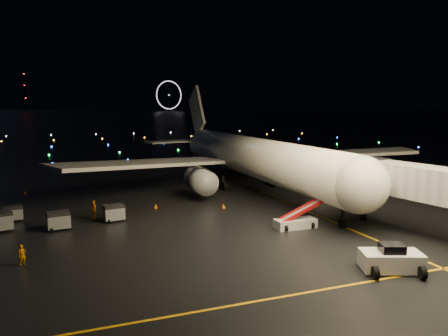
{
  "coord_description": "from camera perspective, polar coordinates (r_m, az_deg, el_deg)",
  "views": [
    {
      "loc": [
        -14.14,
        -33.04,
        12.05
      ],
      "look_at": [
        3.01,
        12.0,
        5.0
      ],
      "focal_mm": 35.0,
      "sensor_mm": 36.0,
      "label": 1
    }
  ],
  "objects": [
    {
      "name": "baggage_cart_2",
      "position": [
        45.41,
        -20.8,
        -6.47
      ],
      "size": [
        2.24,
        1.71,
        1.77
      ],
      "primitive_type": "cube",
      "rotation": [
        0.0,
        0.0,
        0.13
      ],
      "color": "gray",
      "rests_on": "ground"
    },
    {
      "name": "baggage_cart_0",
      "position": [
        46.93,
        -14.23,
        -5.72
      ],
      "size": [
        2.26,
        1.76,
        1.73
      ],
      "primitive_type": "cube",
      "rotation": [
        0.0,
        0.0,
        0.18
      ],
      "color": "gray",
      "rests_on": "ground"
    },
    {
      "name": "airliner",
      "position": [
        63.87,
        2.6,
        4.47
      ],
      "size": [
        55.59,
        52.88,
        15.55
      ],
      "primitive_type": null,
      "rotation": [
        0.0,
        0.0,
        0.01
      ],
      "color": "silver",
      "rests_on": "ground"
    },
    {
      "name": "lane_cross",
      "position": [
        27.55,
        0.75,
        -17.59
      ],
      "size": [
        60.0,
        0.25,
        0.02
      ],
      "primitive_type": "cube",
      "color": "orange",
      "rests_on": "ground"
    },
    {
      "name": "lane_centre",
      "position": [
        56.0,
        7.55,
        -4.17
      ],
      "size": [
        0.25,
        80.0,
        0.02
      ],
      "primitive_type": "cube",
      "color": "orange",
      "rests_on": "ground"
    },
    {
      "name": "safety_cone_0",
      "position": [
        51.34,
        -0.08,
        -4.95
      ],
      "size": [
        0.54,
        0.54,
        0.53
      ],
      "primitive_type": "cone",
      "rotation": [
        0.0,
        0.0,
        -0.19
      ],
      "color": "#F65901",
      "rests_on": "ground"
    },
    {
      "name": "pushback_tug",
      "position": [
        34.57,
        21.01,
        -10.85
      ],
      "size": [
        4.81,
        3.65,
        2.04
      ],
      "primitive_type": "cube",
      "rotation": [
        0.0,
        0.0,
        -0.37
      ],
      "color": "silver",
      "rests_on": "ground"
    },
    {
      "name": "safety_cone_3",
      "position": [
        65.58,
        -24.6,
        -2.81
      ],
      "size": [
        0.52,
        0.52,
        0.5
      ],
      "primitive_type": "cone",
      "rotation": [
        0.0,
        0.0,
        0.2
      ],
      "color": "#F65901",
      "rests_on": "ground"
    },
    {
      "name": "safety_cone_1",
      "position": [
        62.19,
        -3.11,
        -2.62
      ],
      "size": [
        0.47,
        0.47,
        0.51
      ],
      "primitive_type": "cone",
      "rotation": [
        0.0,
        0.0,
        -0.04
      ],
      "color": "#F65901",
      "rests_on": "ground"
    },
    {
      "name": "taxiway_lights",
      "position": [
        140.26,
        -15.01,
        3.18
      ],
      "size": [
        164.0,
        92.0,
        0.36
      ],
      "primitive_type": null,
      "color": "black",
      "rests_on": "ground"
    },
    {
      "name": "belt_loader",
      "position": [
        43.48,
        9.33,
        -5.88
      ],
      "size": [
        6.04,
        1.7,
        2.92
      ],
      "primitive_type": null,
      "rotation": [
        0.0,
        0.0,
        -0.01
      ],
      "color": "silver",
      "rests_on": "ground"
    },
    {
      "name": "crew_c",
      "position": [
        48.57,
        -16.65,
        -5.22
      ],
      "size": [
        0.77,
        1.23,
        1.94
      ],
      "primitive_type": "imported",
      "rotation": [
        0.0,
        0.0,
        -1.29
      ],
      "color": "orange",
      "rests_on": "ground"
    },
    {
      "name": "ground",
      "position": [
        333.56,
        -18.5,
        5.82
      ],
      "size": [
        2000.0,
        2000.0,
        0.0
      ],
      "primitive_type": "plane",
      "color": "black",
      "rests_on": "ground"
    },
    {
      "name": "crew_a",
      "position": [
        36.83,
        -24.88,
        -10.26
      ],
      "size": [
        0.7,
        0.62,
        1.6
      ],
      "primitive_type": "imported",
      "rotation": [
        0.0,
        0.0,
        0.52
      ],
      "color": "orange",
      "rests_on": "ground"
    },
    {
      "name": "safety_cone_2",
      "position": [
        51.81,
        -8.91,
        -4.94
      ],
      "size": [
        0.56,
        0.56,
        0.51
      ],
      "primitive_type": "cone",
      "rotation": [
        0.0,
        0.0,
        0.32
      ],
      "color": "#F65901",
      "rests_on": "ground"
    },
    {
      "name": "radio_mast",
      "position": [
        774.65,
        -24.56,
        9.06
      ],
      "size": [
        1.8,
        1.8,
        64.0
      ],
      "primitive_type": "cylinder",
      "color": "black",
      "rests_on": "ground"
    },
    {
      "name": "ferris_wheel",
      "position": [
        775.35,
        -7.2,
        9.29
      ],
      "size": [
        49.33,
        16.8,
        52.0
      ],
      "primitive_type": null,
      "rotation": [
        0.0,
        0.0,
        0.26
      ],
      "color": "black",
      "rests_on": "ground"
    },
    {
      "name": "baggage_cart_1",
      "position": [
        50.68,
        -25.83,
        -5.38
      ],
      "size": [
        1.98,
        1.5,
        1.55
      ],
      "primitive_type": "cube",
      "rotation": [
        0.0,
        0.0,
        0.13
      ],
      "color": "gray",
      "rests_on": "ground"
    }
  ]
}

